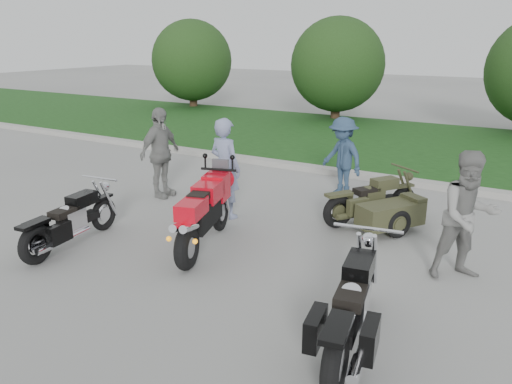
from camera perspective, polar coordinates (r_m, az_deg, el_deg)
The scene contains 13 objects.
ground at distance 7.45m, azimuth -8.31°, elevation -8.68°, with size 80.00×80.00×0.00m, color #9E9E99.
curb at distance 12.38m, azimuth 9.11°, elevation 2.30°, with size 60.00×0.30×0.15m, color #A09E97.
grass_strip at distance 16.22m, azimuth 14.51°, elevation 5.53°, with size 60.00×8.00×0.14m, color #255E20.
tree_far_left at distance 23.52m, azimuth -7.34°, elevation 14.68°, with size 3.60×3.60×4.00m.
tree_mid_left at distance 20.07m, azimuth 9.29°, elevation 14.16°, with size 3.60×3.60×4.00m.
sportbike_red at distance 7.84m, azimuth -6.01°, elevation -2.27°, with size 0.85×2.20×1.07m.
cruiser_left at distance 8.46m, azimuth -20.68°, elevation -3.39°, with size 0.48×2.09×0.80m.
cruiser_right at distance 5.51m, azimuth 10.86°, elevation -13.33°, with size 0.64×2.36×0.91m.
cruiser_sidecar at distance 8.97m, azimuth 14.07°, elevation -1.88°, with size 1.63×1.90×0.79m.
person_stripe at distance 9.18m, azimuth -3.53°, elevation 2.72°, with size 0.68×0.45×1.86m, color #7E88AB.
person_grey at distance 7.38m, azimuth 23.07°, elevation -2.57°, with size 0.88×0.69×1.82m, color gray.
person_denim at distance 10.67m, azimuth 9.84°, elevation 4.02°, with size 1.07×0.62×1.66m, color #2E4662.
person_back at distance 10.53m, azimuth -10.89°, elevation 4.40°, with size 1.10×0.46×1.88m, color gray.
Camera 1 is at (4.25, -5.18, 3.25)m, focal length 35.00 mm.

